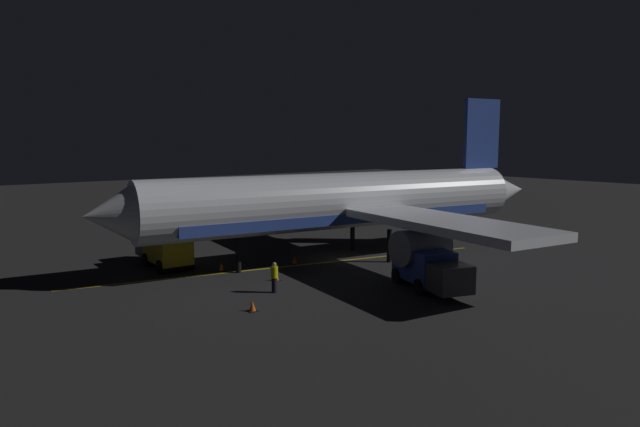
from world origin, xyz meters
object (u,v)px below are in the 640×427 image
at_px(baggage_truck, 164,248).
at_px(traffic_cone_near_right, 276,276).
at_px(traffic_cone_far, 221,267).
at_px(airliner, 349,203).
at_px(traffic_cone_under_wing, 295,260).
at_px(ground_crew_worker, 274,277).
at_px(traffic_cone_near_left, 253,306).
at_px(catering_truck, 429,269).

bearing_deg(baggage_truck, traffic_cone_near_right, -154.24).
bearing_deg(traffic_cone_far, airliner, -103.70).
bearing_deg(traffic_cone_under_wing, ground_crew_worker, 135.96).
bearing_deg(traffic_cone_far, traffic_cone_near_left, 161.48).
bearing_deg(traffic_cone_under_wing, traffic_cone_near_left, 133.63).
relative_size(traffic_cone_near_right, traffic_cone_under_wing, 1.00).
distance_m(traffic_cone_near_left, traffic_cone_under_wing, 11.07).
relative_size(airliner, ground_crew_worker, 20.63).
bearing_deg(baggage_truck, ground_crew_worker, -167.66).
relative_size(catering_truck, traffic_cone_near_right, 11.17).
relative_size(airliner, traffic_cone_far, 65.27).
bearing_deg(traffic_cone_near_right, ground_crew_worker, 144.50).
bearing_deg(airliner, traffic_cone_under_wing, 75.36).
height_order(traffic_cone_near_left, traffic_cone_far, same).
xyz_separation_m(airliner, ground_crew_worker, (-4.33, 9.28, -3.20)).
height_order(catering_truck, ground_crew_worker, catering_truck).
height_order(catering_truck, traffic_cone_near_right, catering_truck).
height_order(catering_truck, traffic_cone_under_wing, catering_truck).
bearing_deg(traffic_cone_near_right, traffic_cone_near_left, 135.57).
height_order(ground_crew_worker, traffic_cone_far, ground_crew_worker).
height_order(catering_truck, traffic_cone_near_left, catering_truck).
bearing_deg(catering_truck, ground_crew_worker, 55.74).
xyz_separation_m(baggage_truck, traffic_cone_far, (-3.59, -2.37, -1.02)).
xyz_separation_m(ground_crew_worker, traffic_cone_under_wing, (5.39, -5.21, -0.64)).
xyz_separation_m(traffic_cone_under_wing, traffic_cone_far, (1.16, 5.06, 0.00)).
height_order(baggage_truck, traffic_cone_near_right, baggage_truck).
bearing_deg(traffic_cone_far, traffic_cone_near_right, -161.47).
relative_size(airliner, baggage_truck, 6.14).
height_order(baggage_truck, catering_truck, baggage_truck).
distance_m(airliner, ground_crew_worker, 10.73).
relative_size(airliner, traffic_cone_near_left, 65.27).
distance_m(baggage_truck, traffic_cone_under_wing, 8.88).
bearing_deg(traffic_cone_near_right, traffic_cone_under_wing, -48.91).
bearing_deg(airliner, ground_crew_worker, 115.01).
bearing_deg(ground_crew_worker, catering_truck, -124.26).
bearing_deg(traffic_cone_far, ground_crew_worker, 178.71).
bearing_deg(baggage_truck, catering_truck, -147.83).
relative_size(airliner, catering_truck, 5.84).
distance_m(airliner, traffic_cone_under_wing, 5.69).
distance_m(catering_truck, traffic_cone_under_wing, 10.59).
distance_m(baggage_truck, catering_truck, 17.83).
bearing_deg(airliner, traffic_cone_near_right, 105.24).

